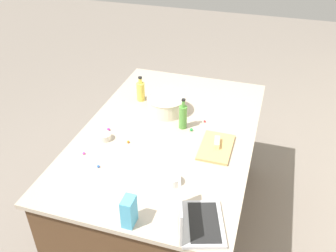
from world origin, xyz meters
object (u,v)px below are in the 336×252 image
cutting_board (216,147)px  candy_bag (129,211)px  laptop (195,218)px  butter_stick_left (217,142)px  ramekin_wide (167,90)px  bottle_olive (183,116)px  ramekin_medium (105,137)px  mixing_bowl_large (166,104)px  ramekin_small (172,180)px  bottle_oil (141,91)px

cutting_board → candy_bag: bearing=-21.7°
laptop → butter_stick_left: bearing=-178.4°
ramekin_wide → bottle_olive: bearing=29.2°
laptop → ramekin_medium: laptop is taller
mixing_bowl_large → cutting_board: bearing=52.9°
ramekin_small → butter_stick_left: bearing=156.9°
ramekin_small → ramekin_medium: ramekin_small is taller
mixing_bowl_large → candy_bag: bearing=7.7°
mixing_bowl_large → bottle_olive: bottle_olive is taller
mixing_bowl_large → ramekin_small: bearing=20.0°
bottle_oil → bottle_olive: bottle_olive is taller
mixing_bowl_large → ramekin_wide: 0.32m
mixing_bowl_large → bottle_olive: (0.17, 0.18, 0.03)m
bottle_oil → butter_stick_left: (0.44, 0.71, -0.05)m
butter_stick_left → candy_bag: candy_bag is taller
cutting_board → ramekin_small: size_ratio=3.35×
mixing_bowl_large → bottle_oil: 0.28m
cutting_board → ramekin_wide: (-0.64, -0.54, 0.01)m
butter_stick_left → ramekin_wide: bearing=-139.2°
bottle_olive → candy_bag: bottle_olive is taller
bottle_oil → bottle_olive: size_ratio=0.88×
laptop → ramekin_medium: size_ratio=4.03×
ramekin_small → ramekin_medium: (-0.28, -0.57, -0.00)m
laptop → candy_bag: bearing=-74.6°
bottle_oil → ramekin_wide: bottle_oil is taller
ramekin_small → bottle_oil: bearing=-148.8°
bottle_olive → ramekin_small: bottle_olive is taller
candy_bag → bottle_olive: bearing=178.4°
ramekin_small → candy_bag: 0.38m
mixing_bowl_large → ramekin_medium: mixing_bowl_large is taller
bottle_olive → butter_stick_left: bearing=60.8°
laptop → bottle_oil: laptop is taller
butter_stick_left → cutting_board: bearing=0.0°
bottle_oil → candy_bag: 1.29m
ramekin_medium → laptop: bearing=54.5°
butter_stick_left → ramekin_small: 0.46m
cutting_board → candy_bag: 0.83m
mixing_bowl_large → butter_stick_left: size_ratio=2.68×
bottle_olive → cutting_board: bearing=58.0°
bottle_olive → laptop: bearing=19.3°
bottle_oil → ramekin_medium: size_ratio=2.29×
cutting_board → ramekin_small: bearing=-24.0°
ramekin_small → ramekin_wide: bearing=-161.1°
ramekin_small → candy_bag: (0.36, -0.12, 0.06)m
laptop → cutting_board: bearing=-178.4°
ramekin_medium → cutting_board: bearing=99.6°
laptop → candy_bag: laptop is taller
laptop → butter_stick_left: laptop is taller
ramekin_small → candy_bag: bearing=-19.1°
ramekin_wide → candy_bag: (1.41, 0.24, 0.06)m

